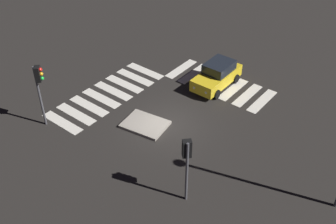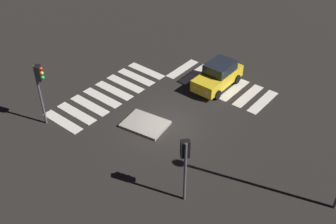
{
  "view_description": "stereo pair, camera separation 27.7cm",
  "coord_description": "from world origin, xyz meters",
  "views": [
    {
      "loc": [
        -12.55,
        15.85,
        16.17
      ],
      "look_at": [
        0.0,
        0.0,
        1.0
      ],
      "focal_mm": 43.77,
      "sensor_mm": 36.0,
      "label": 1
    },
    {
      "loc": [
        -12.77,
        15.68,
        16.17
      ],
      "look_at": [
        0.0,
        0.0,
        1.0
      ],
      "focal_mm": 43.77,
      "sensor_mm": 36.0,
      "label": 2
    }
  ],
  "objects": [
    {
      "name": "traffic_island",
      "position": [
        1.08,
        0.97,
        0.09
      ],
      "size": [
        2.98,
        2.42,
        0.18
      ],
      "color": "gray",
      "rests_on": "ground"
    },
    {
      "name": "crosswalk_near",
      "position": [
        0.0,
        -6.0,
        0.01
      ],
      "size": [
        7.6,
        3.2,
        0.02
      ],
      "color": "silver",
      "rests_on": "ground"
    },
    {
      "name": "car_yellow",
      "position": [
        0.07,
        -5.69,
        0.89
      ],
      "size": [
        1.98,
        4.19,
        1.82
      ],
      "rotation": [
        0.0,
        0.0,
        1.57
      ],
      "color": "gold",
      "rests_on": "ground"
    },
    {
      "name": "traffic_light_west",
      "position": [
        -4.39,
        4.11,
        2.86
      ],
      "size": [
        0.53,
        0.54,
        3.77
      ],
      "rotation": [
        0.0,
        0.0,
        -0.75
      ],
      "color": "#47474C",
      "rests_on": "ground"
    },
    {
      "name": "crosswalk_side",
      "position": [
        5.41,
        0.0,
        0.01
      ],
      "size": [
        3.2,
        8.75,
        0.02
      ],
      "color": "silver",
      "rests_on": "ground"
    },
    {
      "name": "ground_plane",
      "position": [
        0.0,
        0.0,
        0.0
      ],
      "size": [
        80.0,
        80.0,
        0.0
      ],
      "primitive_type": "plane",
      "color": "black"
    },
    {
      "name": "traffic_light_north",
      "position": [
        5.99,
        4.66,
        3.18
      ],
      "size": [
        0.53,
        0.54,
        4.19
      ],
      "rotation": [
        0.0,
        0.0,
        -2.48
      ],
      "color": "#47474C",
      "rests_on": "ground"
    }
  ]
}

